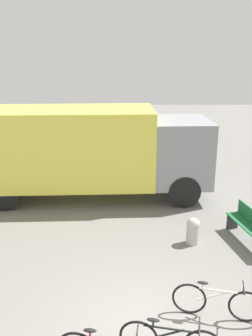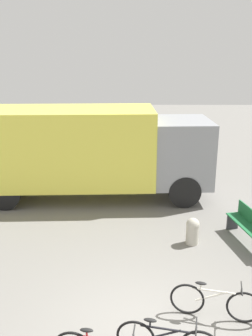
{
  "view_description": "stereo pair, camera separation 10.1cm",
  "coord_description": "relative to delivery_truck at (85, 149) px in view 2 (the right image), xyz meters",
  "views": [
    {
      "loc": [
        -0.36,
        -5.56,
        5.0
      ],
      "look_at": [
        -0.36,
        4.82,
        1.7
      ],
      "focal_mm": 40.0,
      "sensor_mm": 36.0,
      "label": 1
    },
    {
      "loc": [
        -0.25,
        -5.56,
        5.0
      ],
      "look_at": [
        -0.36,
        4.82,
        1.7
      ],
      "focal_mm": 40.0,
      "sensor_mm": 36.0,
      "label": 2
    }
  ],
  "objects": [
    {
      "name": "delivery_truck",
      "position": [
        0.0,
        0.0,
        0.0
      ],
      "size": [
        8.46,
        2.71,
        3.12
      ],
      "rotation": [
        0.0,
        0.0,
        0.04
      ],
      "color": "#EAE04C",
      "rests_on": "ground"
    },
    {
      "name": "park_bench",
      "position": [
        4.78,
        -3.36,
        -1.25
      ],
      "size": [
        0.77,
        1.93,
        0.89
      ],
      "rotation": [
        0.0,
        0.0,
        1.77
      ],
      "color": "#1E6638",
      "rests_on": "ground"
    },
    {
      "name": "bicycle_far",
      "position": [
        3.19,
        -6.31,
        -1.4
      ],
      "size": [
        1.71,
        0.54,
        0.76
      ],
      "rotation": [
        0.0,
        0.0,
        -0.23
      ],
      "color": "black",
      "rests_on": "ground"
    },
    {
      "name": "bollard_near_bench",
      "position": [
        3.22,
        -3.37,
        -1.36
      ],
      "size": [
        0.35,
        0.35,
        0.74
      ],
      "color": "#B2AD9E",
      "rests_on": "ground"
    }
  ]
}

